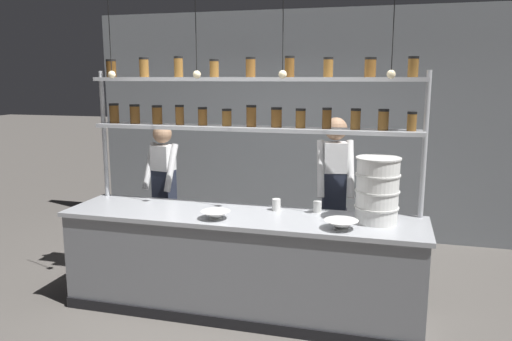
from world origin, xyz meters
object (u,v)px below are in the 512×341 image
(chef_center, at_px, (334,191))
(prep_bowl_near_left, at_px, (216,215))
(spice_shelf_unit, at_px, (249,109))
(serving_cup_by_board, at_px, (276,205))
(chef_left, at_px, (164,187))
(prep_bowl_center_front, at_px, (341,225))
(container_stack, at_px, (377,190))
(serving_cup_front, at_px, (317,207))

(chef_center, bearing_deg, prep_bowl_near_left, -147.87)
(spice_shelf_unit, distance_m, serving_cup_by_board, 0.92)
(chef_left, xyz_separation_m, prep_bowl_near_left, (0.97, -1.00, 0.02))
(spice_shelf_unit, xyz_separation_m, serving_cup_by_board, (0.29, -0.11, -0.87))
(chef_left, distance_m, prep_bowl_center_front, 2.29)
(spice_shelf_unit, bearing_deg, serving_cup_by_board, -20.51)
(container_stack, distance_m, prep_bowl_near_left, 1.39)
(serving_cup_front, distance_m, serving_cup_by_board, 0.38)
(spice_shelf_unit, xyz_separation_m, chef_left, (-1.12, 0.48, -0.91))
(chef_left, relative_size, serving_cup_by_board, 14.98)
(spice_shelf_unit, height_order, serving_cup_by_board, spice_shelf_unit)
(spice_shelf_unit, relative_size, serving_cup_by_board, 28.90)
(prep_bowl_near_left, height_order, prep_bowl_center_front, prep_bowl_center_front)
(spice_shelf_unit, relative_size, chef_center, 1.80)
(prep_bowl_near_left, relative_size, serving_cup_by_board, 2.40)
(container_stack, relative_size, prep_bowl_center_front, 2.00)
(chef_center, height_order, container_stack, chef_center)
(prep_bowl_near_left, bearing_deg, chef_center, 45.41)
(container_stack, relative_size, serving_cup_by_board, 5.12)
(chef_center, bearing_deg, serving_cup_by_board, -145.64)
(container_stack, height_order, prep_bowl_near_left, container_stack)
(prep_bowl_near_left, distance_m, serving_cup_front, 0.94)
(chef_left, xyz_separation_m, container_stack, (2.32, -0.73, 0.27))
(container_stack, height_order, serving_cup_by_board, container_stack)
(chef_left, distance_m, chef_center, 1.89)
(serving_cup_by_board, bearing_deg, container_stack, -9.04)
(spice_shelf_unit, xyz_separation_m, prep_bowl_near_left, (-0.15, -0.52, -0.89))
(prep_bowl_center_front, bearing_deg, chef_left, 153.65)
(prep_bowl_center_front, xyz_separation_m, serving_cup_by_board, (-0.63, 0.43, 0.02))
(container_stack, xyz_separation_m, prep_bowl_near_left, (-1.35, -0.27, -0.24))
(prep_bowl_center_front, relative_size, serving_cup_by_board, 2.56)
(serving_cup_front, bearing_deg, chef_left, 162.81)
(serving_cup_front, bearing_deg, prep_bowl_center_front, -60.57)
(serving_cup_by_board, bearing_deg, prep_bowl_near_left, -137.16)
(prep_bowl_near_left, xyz_separation_m, prep_bowl_center_front, (1.08, -0.01, 0.00))
(prep_bowl_center_front, bearing_deg, chef_center, 99.91)
(prep_bowl_near_left, relative_size, prep_bowl_center_front, 0.93)
(container_stack, relative_size, prep_bowl_near_left, 2.14)
(container_stack, distance_m, serving_cup_front, 0.60)
(chef_left, height_order, prep_bowl_near_left, chef_left)
(serving_cup_by_board, bearing_deg, serving_cup_front, 5.61)
(prep_bowl_center_front, bearing_deg, prep_bowl_near_left, 179.35)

